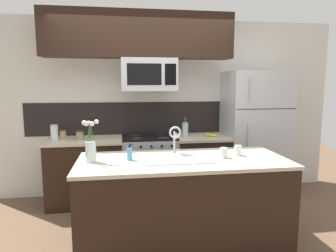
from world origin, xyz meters
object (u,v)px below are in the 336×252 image
drinking_glass (224,153)px  spare_glass (238,150)px  flower_vase (91,148)px  storage_jar_medium (63,135)px  dish_soap_bottle (130,153)px  storage_jar_tall (54,132)px  french_press (185,129)px  refrigerator (254,134)px  storage_jar_short (80,135)px  banana_bunch (212,135)px  stove_range (150,168)px  sink_faucet (175,136)px  microwave (149,75)px

drinking_glass → spare_glass: bearing=22.4°
flower_vase → spare_glass: bearing=1.7°
storage_jar_medium → dish_soap_bottle: bearing=-55.1°
storage_jar_tall → french_press: french_press is taller
dish_soap_bottle → flower_vase: 0.38m
refrigerator → french_press: refrigerator is taller
storage_jar_tall → flower_vase: (0.61, -1.27, 0.03)m
storage_jar_short → flower_vase: (0.27, -1.21, 0.08)m
drinking_glass → banana_bunch: bearing=78.7°
storage_jar_medium → french_press: 1.70m
storage_jar_medium → spare_glass: storage_jar_medium is taller
stove_range → refrigerator: (1.58, 0.02, 0.46)m
stove_range → drinking_glass: (0.66, -1.27, 0.50)m
storage_jar_tall → stove_range: bearing=-1.6°
stove_range → banana_bunch: (0.90, -0.06, 0.47)m
storage_jar_short → refrigerator: bearing=1.1°
storage_jar_tall → dish_soap_bottle: storage_jar_tall is taller
banana_bunch → flower_vase: flower_vase is taller
storage_jar_medium → flower_vase: 1.36m
french_press → dish_soap_bottle: size_ratio=1.62×
sink_faucet → flower_vase: flower_vase is taller
dish_soap_bottle → drinking_glass: bearing=-2.9°
refrigerator → dish_soap_bottle: 2.25m
refrigerator → french_press: size_ratio=6.88×
drinking_glass → spare_glass: spare_glass is taller
storage_jar_short → drinking_glass: size_ratio=1.13×
storage_jar_tall → storage_jar_short: bearing=-10.6°
dish_soap_bottle → drinking_glass: size_ratio=1.56×
refrigerator → flower_vase: size_ratio=4.39×
storage_jar_short → banana_bunch: storage_jar_short is taller
banana_bunch → dish_soap_bottle: dish_soap_bottle is taller
storage_jar_medium → french_press: bearing=1.0°
microwave → flower_vase: (-0.68, -1.22, -0.74)m
storage_jar_medium → banana_bunch: (2.07, -0.09, -0.04)m
refrigerator → drinking_glass: bearing=-125.5°
sink_faucet → storage_jar_tall: bearing=144.1°
refrigerator → sink_faucet: bearing=-142.8°
stove_range → french_press: french_press is taller
storage_jar_medium → dish_soap_bottle: dish_soap_bottle is taller
refrigerator → storage_jar_medium: 2.75m
dish_soap_bottle → drinking_glass: dish_soap_bottle is taller
microwave → refrigerator: microwave is taller
refrigerator → storage_jar_short: 2.52m
storage_jar_tall → flower_vase: 1.41m
sink_faucet → stove_range: bearing=100.4°
spare_glass → flower_vase: flower_vase is taller
storage_jar_medium → drinking_glass: bearing=-35.4°
microwave → banana_bunch: size_ratio=3.92×
drinking_glass → refrigerator: bearing=54.5°
spare_glass → dish_soap_bottle: bearing=-178.6°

